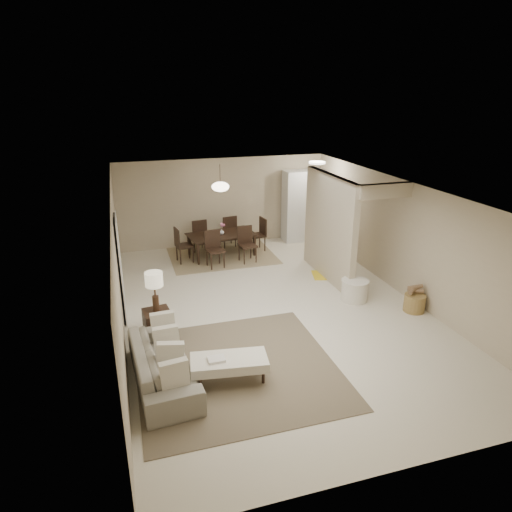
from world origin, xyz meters
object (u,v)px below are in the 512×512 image
object	(u,v)px
pantry_cabinet	(303,206)
ottoman_bench	(229,363)
side_table	(158,324)
wicker_basket	(414,303)
dining_table	(222,245)
round_pouf	(355,290)
sofa	(163,364)

from	to	relation	value
pantry_cabinet	ottoman_bench	bearing A→B (deg)	-121.09
ottoman_bench	side_table	bearing A→B (deg)	126.16
side_table	wicker_basket	world-z (taller)	side_table
side_table	wicker_basket	distance (m)	5.17
pantry_cabinet	dining_table	distance (m)	2.85
ottoman_bench	side_table	xyz separation A→B (m)	(-0.93, 1.74, -0.08)
round_pouf	wicker_basket	size ratio (longest dim) A/B	1.37
pantry_cabinet	dining_table	xyz separation A→B (m)	(-2.66, -0.73, -0.74)
pantry_cabinet	side_table	xyz separation A→B (m)	(-4.75, -4.59, -0.79)
wicker_basket	pantry_cabinet	bearing A→B (deg)	94.50
pantry_cabinet	ottoman_bench	size ratio (longest dim) A/B	1.68
ottoman_bench	side_table	world-z (taller)	side_table
side_table	wicker_basket	size ratio (longest dim) A/B	1.21
ottoman_bench	dining_table	size ratio (longest dim) A/B	0.70
dining_table	pantry_cabinet	bearing A→B (deg)	7.05
side_table	pantry_cabinet	bearing A→B (deg)	43.99
side_table	round_pouf	world-z (taller)	side_table
ottoman_bench	round_pouf	distance (m)	3.89
pantry_cabinet	ottoman_bench	world-z (taller)	pantry_cabinet
pantry_cabinet	wicker_basket	distance (m)	5.17
sofa	side_table	world-z (taller)	sofa
round_pouf	dining_table	xyz separation A→B (m)	(-2.13, 3.52, 0.08)
wicker_basket	dining_table	world-z (taller)	dining_table
pantry_cabinet	sofa	bearing A→B (deg)	-128.52
pantry_cabinet	sofa	xyz separation A→B (m)	(-4.80, -6.03, -0.74)
ottoman_bench	wicker_basket	xyz separation A→B (m)	(4.22, 1.25, -0.16)
ottoman_bench	dining_table	distance (m)	5.72
pantry_cabinet	round_pouf	world-z (taller)	pantry_cabinet
sofa	round_pouf	bearing A→B (deg)	-71.35
side_table	dining_table	world-z (taller)	dining_table
pantry_cabinet	dining_table	size ratio (longest dim) A/B	1.18
sofa	side_table	distance (m)	1.45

